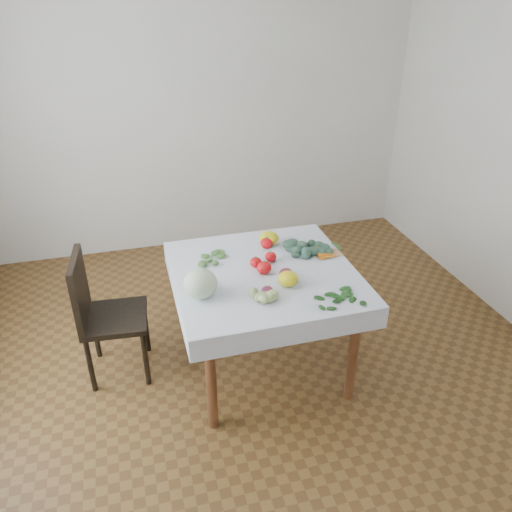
{
  "coord_description": "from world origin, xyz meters",
  "views": [
    {
      "loc": [
        -0.76,
        -2.56,
        2.35
      ],
      "look_at": [
        -0.03,
        0.09,
        0.82
      ],
      "focal_mm": 35.0,
      "sensor_mm": 36.0,
      "label": 1
    }
  ],
  "objects_px": {
    "chair": "(100,309)",
    "heirloom_back": "(269,238)",
    "cabbage": "(200,284)",
    "carrot_bunch": "(329,252)",
    "table": "(264,285)"
  },
  "relations": [
    {
      "from": "table",
      "to": "heirloom_back",
      "type": "relative_size",
      "value": 7.52
    },
    {
      "from": "cabbage",
      "to": "chair",
      "type": "bearing_deg",
      "value": 146.52
    },
    {
      "from": "cabbage",
      "to": "carrot_bunch",
      "type": "relative_size",
      "value": 1.07
    },
    {
      "from": "table",
      "to": "carrot_bunch",
      "type": "bearing_deg",
      "value": 11.77
    },
    {
      "from": "cabbage",
      "to": "heirloom_back",
      "type": "height_order",
      "value": "cabbage"
    },
    {
      "from": "cabbage",
      "to": "heirloom_back",
      "type": "distance_m",
      "value": 0.76
    },
    {
      "from": "table",
      "to": "cabbage",
      "type": "height_order",
      "value": "cabbage"
    },
    {
      "from": "carrot_bunch",
      "to": "cabbage",
      "type": "bearing_deg",
      "value": -163.26
    },
    {
      "from": "chair",
      "to": "carrot_bunch",
      "type": "xyz_separation_m",
      "value": [
        1.5,
        -0.12,
        0.26
      ]
    },
    {
      "from": "heirloom_back",
      "to": "cabbage",
      "type": "bearing_deg",
      "value": -137.58
    },
    {
      "from": "heirloom_back",
      "to": "carrot_bunch",
      "type": "bearing_deg",
      "value": -35.48
    },
    {
      "from": "heirloom_back",
      "to": "chair",
      "type": "bearing_deg",
      "value": -174.09
    },
    {
      "from": "table",
      "to": "carrot_bunch",
      "type": "relative_size",
      "value": 5.55
    },
    {
      "from": "chair",
      "to": "carrot_bunch",
      "type": "height_order",
      "value": "chair"
    },
    {
      "from": "chair",
      "to": "heirloom_back",
      "type": "height_order",
      "value": "chair"
    }
  ]
}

